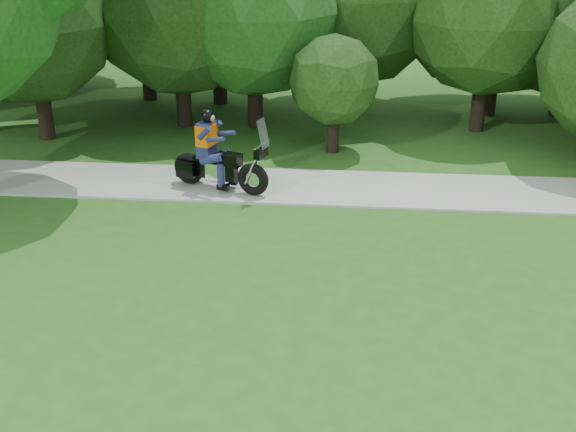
{
  "coord_description": "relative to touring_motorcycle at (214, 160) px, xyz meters",
  "views": [
    {
      "loc": [
        -1.63,
        -7.73,
        6.37
      ],
      "look_at": [
        -2.71,
        4.15,
        1.0
      ],
      "focal_mm": 45.0,
      "sensor_mm": 36.0,
      "label": 1
    }
  ],
  "objects": [
    {
      "name": "ground",
      "position": [
        4.73,
        -7.66,
        -0.74
      ],
      "size": [
        100.0,
        100.0,
        0.0
      ],
      "primitive_type": "plane",
      "color": "#2A5D1A",
      "rests_on": "ground"
    },
    {
      "name": "walkway",
      "position": [
        4.73,
        0.34,
        -0.71
      ],
      "size": [
        60.0,
        2.2,
        0.06
      ],
      "primitive_type": "cube",
      "color": "#A4A49F",
      "rests_on": "ground"
    },
    {
      "name": "touring_motorcycle",
      "position": [
        0.0,
        0.0,
        0.0
      ],
      "size": [
        2.39,
        1.32,
        1.88
      ],
      "rotation": [
        0.0,
        0.0,
        -0.34
      ],
      "color": "black",
      "rests_on": "walkway"
    }
  ]
}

